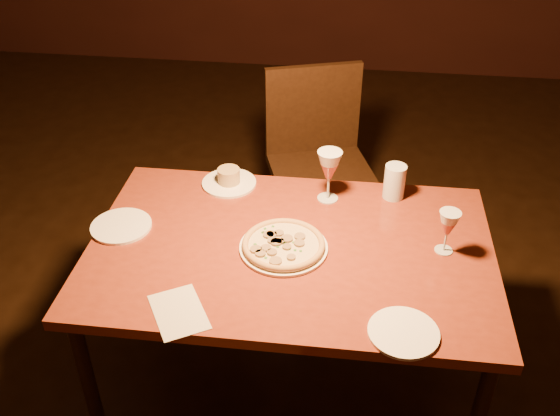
# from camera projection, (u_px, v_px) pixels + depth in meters

# --- Properties ---
(floor) EXTENTS (7.00, 7.00, 0.00)m
(floor) POSITION_uv_depth(u_px,v_px,m) (224.00, 397.00, 2.51)
(floor) COLOR black
(floor) RESTS_ON ground
(dining_table) EXTENTS (1.39, 0.90, 0.74)m
(dining_table) POSITION_uv_depth(u_px,v_px,m) (290.00, 261.00, 2.17)
(dining_table) COLOR maroon
(dining_table) RESTS_ON floor
(chair_far) EXTENTS (0.59, 0.59, 0.96)m
(chair_far) POSITION_uv_depth(u_px,v_px,m) (319.00, 159.00, 3.00)
(chair_far) COLOR black
(chair_far) RESTS_ON floor
(pizza_plate) EXTENTS (0.30, 0.30, 0.03)m
(pizza_plate) POSITION_uv_depth(u_px,v_px,m) (284.00, 245.00, 2.11)
(pizza_plate) COLOR white
(pizza_plate) RESTS_ON dining_table
(ramekin_saucer) EXTENTS (0.21, 0.21, 0.07)m
(ramekin_saucer) POSITION_uv_depth(u_px,v_px,m) (229.00, 179.00, 2.44)
(ramekin_saucer) COLOR white
(ramekin_saucer) RESTS_ON dining_table
(wine_glass_far) EXTENTS (0.09, 0.09, 0.20)m
(wine_glass_far) POSITION_uv_depth(u_px,v_px,m) (329.00, 176.00, 2.31)
(wine_glass_far) COLOR #B34D4A
(wine_glass_far) RESTS_ON dining_table
(wine_glass_right) EXTENTS (0.07, 0.07, 0.16)m
(wine_glass_right) POSITION_uv_depth(u_px,v_px,m) (447.00, 232.00, 2.06)
(wine_glass_right) COLOR #B34D4A
(wine_glass_right) RESTS_ON dining_table
(water_tumbler) EXTENTS (0.08, 0.08, 0.13)m
(water_tumbler) POSITION_uv_depth(u_px,v_px,m) (395.00, 182.00, 2.34)
(water_tumbler) COLOR silver
(water_tumbler) RESTS_ON dining_table
(side_plate_left) EXTENTS (0.22, 0.22, 0.01)m
(side_plate_left) POSITION_uv_depth(u_px,v_px,m) (121.00, 226.00, 2.22)
(side_plate_left) COLOR white
(side_plate_left) RESTS_ON dining_table
(side_plate_near) EXTENTS (0.21, 0.21, 0.01)m
(side_plate_near) POSITION_uv_depth(u_px,v_px,m) (403.00, 333.00, 1.79)
(side_plate_near) COLOR white
(side_plate_near) RESTS_ON dining_table
(menu_card) EXTENTS (0.23, 0.25, 0.00)m
(menu_card) POSITION_uv_depth(u_px,v_px,m) (179.00, 312.00, 1.87)
(menu_card) COLOR beige
(menu_card) RESTS_ON dining_table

